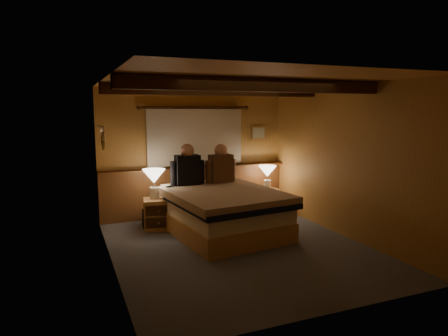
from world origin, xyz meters
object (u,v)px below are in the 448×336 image
bed (222,211)px  duffel_bag (156,218)px  person_left (187,168)px  person_right (221,167)px  nightstand_left (158,214)px  lamp_right (267,173)px  nightstand_right (266,201)px  lamp_left (154,178)px

bed → duffel_bag: 1.25m
person_left → duffel_bag: 1.03m
person_right → bed: bearing=-114.7°
nightstand_left → lamp_right: bearing=15.7°
nightstand_left → nightstand_right: nightstand_left is taller
nightstand_left → lamp_left: lamp_left is taller
bed → person_right: (0.26, 0.72, 0.63)m
duffel_bag → person_left: bearing=-3.9°
person_left → person_right: size_ratio=1.03×
lamp_right → bed: bearing=-145.7°
lamp_left → person_right: person_right is taller
nightstand_left → nightstand_right: (2.16, 0.18, -0.01)m
nightstand_right → person_left: bearing=178.0°
nightstand_right → nightstand_left: bearing=178.0°
lamp_right → duffel_bag: 2.31m
lamp_right → person_right: 1.07m
duffel_bag → nightstand_left: bearing=-83.3°
bed → nightstand_left: bed is taller
lamp_left → bed: bearing=-36.8°
lamp_right → duffel_bag: lamp_right is taller
person_right → nightstand_left: bearing=177.5°
nightstand_right → person_left: 1.79m
lamp_left → person_right: 1.22m
lamp_right → person_left: (-1.66, -0.17, 0.21)m
nightstand_right → lamp_left: (-2.20, -0.13, 0.63)m
lamp_right → duffel_bag: size_ratio=0.92×
person_left → duffel_bag: size_ratio=1.50×
nightstand_left → nightstand_right: 2.17m
person_right → lamp_right: bearing=3.9°
nightstand_left → duffel_bag: (-0.00, 0.15, -0.11)m
nightstand_left → lamp_right: lamp_right is taller
lamp_left → duffel_bag: (0.04, 0.10, -0.72)m
nightstand_left → person_left: (0.55, 0.05, 0.75)m
lamp_left → duffel_bag: bearing=66.6°
bed → nightstand_left: size_ratio=4.26×
person_left → nightstand_left: bearing=-174.7°
bed → person_left: person_left is taller
nightstand_left → duffel_bag: 0.18m
bed → nightstand_right: bed is taller
nightstand_left → lamp_left: 0.61m
lamp_right → nightstand_left: bearing=-174.5°
nightstand_left → person_right: size_ratio=0.74×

